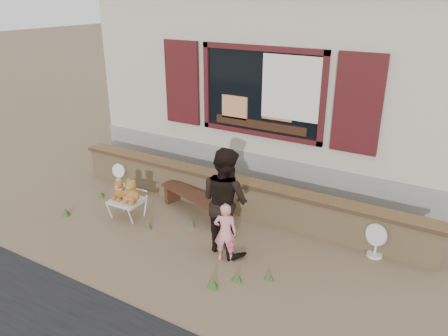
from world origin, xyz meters
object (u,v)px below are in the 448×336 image
Objects in this scene: teddy_bear_right at (132,190)px; child at (225,232)px; adult at (225,201)px; bench at (194,200)px; folding_chair at (127,201)px; teddy_bear_left at (120,189)px.

child reaches higher than teddy_bear_right.
adult is (1.91, -0.02, 0.29)m from teddy_bear_right.
folding_chair is (-0.98, -0.71, 0.02)m from bench.
teddy_bear_left is 2.36m from child.
teddy_bear_right is 0.46× the size of child.
teddy_bear_left reaches higher than bench.
bench is 1.68× the size of child.
folding_chair is at bearing 180.00° from teddy_bear_right.
teddy_bear_right is at bearing -123.36° from bench.
child is 0.48m from adult.
child is at bearing -21.82° from bench.
folding_chair is 1.54× the size of teddy_bear_left.
bench is 0.94× the size of adult.
bench is 1.35m from teddy_bear_left.
bench is at bearing 32.71° from folding_chair.
adult is at bearing -3.65° from folding_chair.
teddy_bear_left is 2.21m from adult.
teddy_bear_left is at bearing -26.84° from child.
child reaches higher than folding_chair.
bench is 1.58m from child.
child is 0.56× the size of adult.
bench is 3.63× the size of teddy_bear_right.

